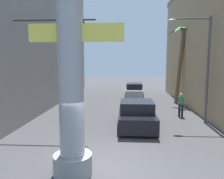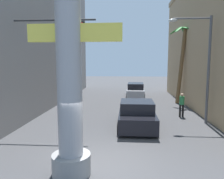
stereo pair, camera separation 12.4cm
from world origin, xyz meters
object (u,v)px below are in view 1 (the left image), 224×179
Objects in this scene: neon_sign_pole at (70,45)px; palm_tree_far_left at (72,51)px; street_lamp at (201,59)px; pedestrian_mid_right at (181,103)px; car_far at (134,91)px; traffic_light_mast at (34,53)px; car_lead at (136,114)px; palm_tree_mid_right at (180,57)px.

neon_sign_pole is 1.21× the size of palm_tree_far_left.
palm_tree_far_left is (-11.02, 12.83, 1.21)m from street_lamp.
palm_tree_far_left is 15.90m from pedestrian_mid_right.
neon_sign_pole reaches higher than street_lamp.
traffic_light_mast is at bearing -117.12° from car_far.
traffic_light_mast is 1.27× the size of car_lead.
street_lamp is 5.22m from car_lead.
neon_sign_pole is 5.76× the size of pedestrian_mid_right.
palm_tree_mid_right is at bearing -28.05° from palm_tree_far_left.
street_lamp is 0.92× the size of palm_tree_mid_right.
car_far is (2.78, 16.73, -3.55)m from neon_sign_pole.
traffic_light_mast is (-9.60, -1.80, 0.29)m from street_lamp.
palm_tree_far_left reaches higher than car_far.
neon_sign_pole is at bearing -76.61° from palm_tree_far_left.
car_far is 0.60× the size of palm_tree_far_left.
street_lamp is 1.37× the size of car_far.
car_lead is at bearing 67.34° from neon_sign_pole.
car_lead is (2.42, 5.81, -3.58)m from neon_sign_pole.
neon_sign_pole reaches higher than palm_tree_mid_right.
pedestrian_mid_right is at bearing -47.75° from palm_tree_far_left.
traffic_light_mast is 6.76m from car_lead.
palm_tree_mid_right is 12.99m from palm_tree_far_left.
neon_sign_pole reaches higher than car_far.
neon_sign_pole is at bearing -133.16° from street_lamp.
neon_sign_pole is at bearing -56.84° from traffic_light_mast.
neon_sign_pole is 15.11m from palm_tree_mid_right.
car_lead is at bearing -62.80° from palm_tree_far_left.
palm_tree_mid_right is 4.25× the size of pedestrian_mid_right.
palm_tree_far_left is (-4.67, 19.61, 0.92)m from neon_sign_pole.
car_lead is 16.16m from palm_tree_far_left.
neon_sign_pole is 10.54m from pedestrian_mid_right.
palm_tree_mid_right is (4.35, 7.71, 3.57)m from car_lead.
car_lead is 4.05m from pedestrian_mid_right.
traffic_light_mast is at bearing -159.64° from pedestrian_mid_right.
pedestrian_mid_right is (2.86, -8.46, 0.23)m from car_far.
traffic_light_mast is 13.16m from palm_tree_mid_right.
neon_sign_pole reaches higher than traffic_light_mast.
palm_tree_far_left is at bearing 103.39° from neon_sign_pole.
neon_sign_pole is 7.24m from car_lead.
car_lead is at bearing -142.55° from pedestrian_mid_right.
street_lamp is at bearing -70.24° from car_far.
pedestrian_mid_right is (5.63, 8.26, -3.32)m from neon_sign_pole.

